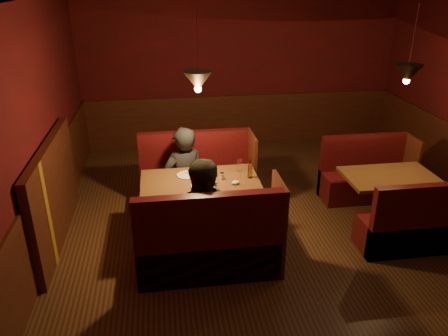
{
  "coord_description": "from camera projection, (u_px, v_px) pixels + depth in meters",
  "views": [
    {
      "loc": [
        -1.52,
        -4.7,
        3.15
      ],
      "look_at": [
        -0.8,
        0.2,
        0.95
      ],
      "focal_mm": 35.0,
      "sensor_mm": 36.0,
      "label": 1
    }
  ],
  "objects": [
    {
      "name": "room",
      "position": [
        269.0,
        163.0,
        5.31
      ],
      "size": [
        6.02,
        7.02,
        2.92
      ],
      "color": "#482413",
      "rests_on": "ground"
    },
    {
      "name": "main_table",
      "position": [
        202.0,
        194.0,
        5.52
      ],
      "size": [
        1.48,
        0.9,
        1.03
      ],
      "color": "brown",
      "rests_on": "ground"
    },
    {
      "name": "main_bench_far",
      "position": [
        198.0,
        183.0,
        6.39
      ],
      "size": [
        1.62,
        0.58,
        1.11
      ],
      "color": "black",
      "rests_on": "ground"
    },
    {
      "name": "main_bench_near",
      "position": [
        211.0,
        248.0,
        4.87
      ],
      "size": [
        1.62,
        0.58,
        1.11
      ],
      "color": "black",
      "rests_on": "ground"
    },
    {
      "name": "second_table",
      "position": [
        388.0,
        187.0,
        5.92
      ],
      "size": [
        1.22,
        0.78,
        0.69
      ],
      "color": "brown",
      "rests_on": "ground"
    },
    {
      "name": "second_bench_far",
      "position": [
        365.0,
        178.0,
        6.67
      ],
      "size": [
        1.34,
        0.5,
        0.96
      ],
      "color": "black",
      "rests_on": "ground"
    },
    {
      "name": "second_bench_near",
      "position": [
        417.0,
        228.0,
        5.35
      ],
      "size": [
        1.34,
        0.5,
        0.96
      ],
      "color": "black",
      "rests_on": "ground"
    },
    {
      "name": "diner_a",
      "position": [
        183.0,
        161.0,
        5.92
      ],
      "size": [
        0.71,
        0.59,
        1.66
      ],
      "primitive_type": "imported",
      "rotation": [
        0.0,
        0.0,
        3.51
      ],
      "color": "black",
      "rests_on": "ground"
    },
    {
      "name": "diner_b",
      "position": [
        208.0,
        202.0,
        4.84
      ],
      "size": [
        0.86,
        0.7,
        1.68
      ],
      "primitive_type": "imported",
      "rotation": [
        0.0,
        0.0,
        -0.08
      ],
      "color": "black",
      "rests_on": "ground"
    }
  ]
}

